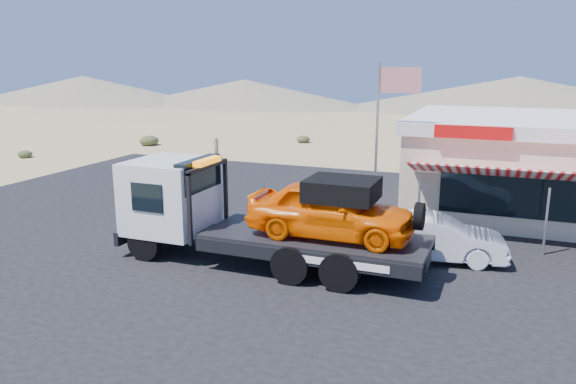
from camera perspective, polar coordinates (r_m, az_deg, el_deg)
name	(u,v)px	position (r m, az deg, el deg)	size (l,w,h in m)	color
ground	(205,247)	(19.07, -8.45, -5.58)	(120.00, 120.00, 0.00)	#9D8459
asphalt_lot	(293,229)	(20.83, 0.47, -3.77)	(32.00, 24.00, 0.02)	black
tow_truck	(261,210)	(16.95, -2.71, -1.88)	(9.39, 2.78, 3.14)	black
white_sedan	(435,238)	(18.07, 14.70, -4.53)	(1.50, 4.30, 1.42)	silver
jerky_store	(541,164)	(24.95, 24.33, 2.57)	(10.40, 9.97, 3.90)	beige
flagpole	(383,127)	(20.66, 9.68, 6.55)	(1.55, 0.10, 6.00)	#99999E
desert_scrub	(74,160)	(35.71, -20.93, 3.03)	(26.99, 32.56, 0.75)	#343B1F
distant_hills	(353,94)	(73.33, 6.59, 9.90)	(126.00, 48.00, 4.20)	#726B59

